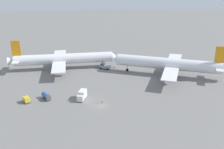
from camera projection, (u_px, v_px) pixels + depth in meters
name	position (u px, v px, depth m)	size (l,w,h in m)	color
ground_plane	(101.00, 106.00, 98.22)	(600.00, 600.00, 0.00)	slate
airliner_at_gate_left	(63.00, 59.00, 135.96)	(55.29, 39.59, 15.67)	silver
airliner_being_pushed	(168.00, 64.00, 126.73)	(52.49, 40.90, 15.96)	silver
pushback_tug	(105.00, 66.00, 137.37)	(8.44, 5.16, 3.05)	gray
gse_catering_truck_tall	(82.00, 95.00, 102.76)	(4.00, 6.29, 3.50)	silver
gse_container_dolly_flat	(27.00, 100.00, 100.41)	(3.58, 3.88, 2.15)	slate
gse_fuel_bowser_stubby	(46.00, 96.00, 102.95)	(4.15, 5.16, 2.40)	#2D5199
ground_crew_ramp_agent_by_cones	(102.00, 101.00, 99.83)	(0.44, 0.39, 1.71)	#4C4C51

